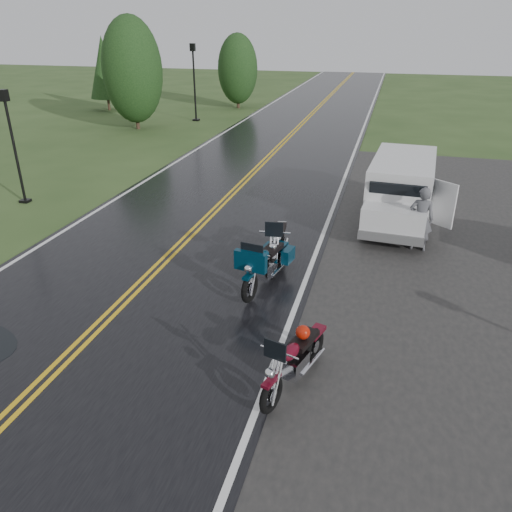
% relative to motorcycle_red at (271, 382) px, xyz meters
% --- Properties ---
extents(ground, '(120.00, 120.00, 0.00)m').
position_rel_motorcycle_red_xyz_m(ground, '(-4.04, 1.68, -0.63)').
color(ground, '#2D471E').
rests_on(ground, ground).
extents(road, '(8.00, 100.00, 0.04)m').
position_rel_motorcycle_red_xyz_m(road, '(-4.04, 11.68, -0.61)').
color(road, black).
rests_on(road, ground).
extents(motorcycle_red, '(1.36, 2.27, 1.26)m').
position_rel_motorcycle_red_xyz_m(motorcycle_red, '(0.00, 0.00, 0.00)').
color(motorcycle_red, '#500917').
rests_on(motorcycle_red, ground).
extents(motorcycle_teal, '(1.25, 2.45, 1.38)m').
position_rel_motorcycle_red_xyz_m(motorcycle_teal, '(-1.27, 3.25, 0.06)').
color(motorcycle_teal, '#052739').
rests_on(motorcycle_teal, ground).
extents(motorcycle_silver, '(1.12, 2.46, 1.41)m').
position_rel_motorcycle_red_xyz_m(motorcycle_silver, '(-1.03, 4.48, 0.07)').
color(motorcycle_silver, '#97999D').
rests_on(motorcycle_silver, ground).
extents(van_white, '(2.27, 5.22, 2.00)m').
position_rel_motorcycle_red_xyz_m(van_white, '(0.97, 7.82, 0.37)').
color(van_white, silver).
rests_on(van_white, ground).
extents(person_at_van, '(0.68, 0.48, 1.79)m').
position_rel_motorcycle_red_xyz_m(person_at_van, '(2.43, 7.27, 0.26)').
color(person_at_van, '#4D4E53').
rests_on(person_at_van, ground).
extents(lamp_post_near_left, '(0.33, 0.33, 3.84)m').
position_rel_motorcycle_red_xyz_m(lamp_post_near_left, '(-10.81, 7.96, 1.29)').
color(lamp_post_near_left, black).
rests_on(lamp_post_near_left, ground).
extents(lamp_post_far_left, '(0.40, 0.40, 4.65)m').
position_rel_motorcycle_red_xyz_m(lamp_post_far_left, '(-10.84, 24.59, 1.70)').
color(lamp_post_far_left, black).
rests_on(lamp_post_far_left, ground).
extents(tree_left_mid, '(3.40, 3.40, 5.31)m').
position_rel_motorcycle_red_xyz_m(tree_left_mid, '(-13.19, 21.15, 2.02)').
color(tree_left_mid, '#1E3D19').
rests_on(tree_left_mid, ground).
extents(tree_left_far, '(2.85, 2.85, 4.38)m').
position_rel_motorcycle_red_xyz_m(tree_left_far, '(-9.76, 30.37, 1.56)').
color(tree_left_far, '#1E3D19').
rests_on(tree_left_far, ground).
extents(pine_left_far, '(2.32, 2.32, 4.84)m').
position_rel_motorcycle_red_xyz_m(pine_left_far, '(-18.48, 27.02, 1.79)').
color(pine_left_far, '#1E3D19').
rests_on(pine_left_far, ground).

